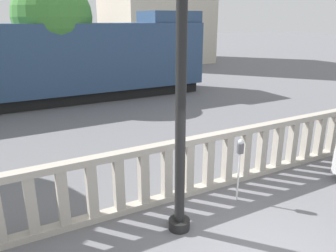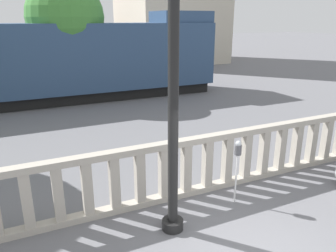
# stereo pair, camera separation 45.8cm
# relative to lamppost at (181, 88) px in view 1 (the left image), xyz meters

# --- Properties ---
(balustrade) EXTENTS (16.74, 0.24, 1.42)m
(balustrade) POSITION_rel_lamppost_xyz_m (0.85, 1.05, -2.12)
(balustrade) COLOR #ADA599
(balustrade) RESTS_ON ground
(lamppost) EXTENTS (0.42, 0.42, 5.47)m
(lamppost) POSITION_rel_lamppost_xyz_m (0.00, 0.00, 0.00)
(lamppost) COLOR black
(lamppost) RESTS_ON ground
(parking_meter) EXTENTS (0.15, 0.15, 1.49)m
(parking_meter) POSITION_rel_lamppost_xyz_m (1.71, 0.30, -1.66)
(parking_meter) COLOR silver
(parking_meter) RESTS_ON ground
(train_near) EXTENTS (18.85, 2.66, 4.38)m
(train_near) POSITION_rel_lamppost_xyz_m (-1.65, 11.85, -0.84)
(train_near) COLOR black
(train_near) RESTS_ON ground
(tree_right) EXTENTS (3.71, 3.71, 5.92)m
(tree_right) POSITION_rel_lamppost_xyz_m (0.10, 12.19, 1.22)
(tree_right) COLOR #4C3823
(tree_right) RESTS_ON ground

